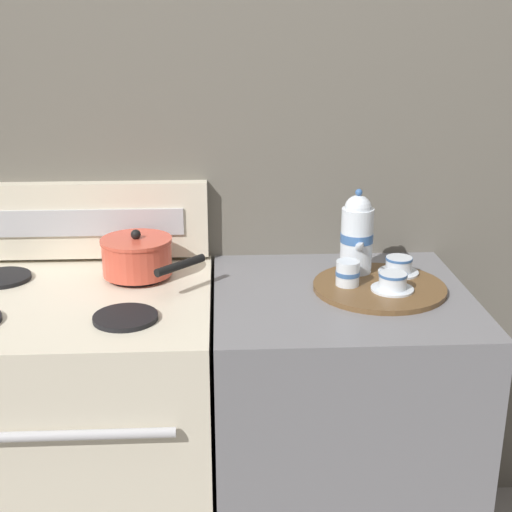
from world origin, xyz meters
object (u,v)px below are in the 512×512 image
(saucepan, at_px, (138,256))
(teacup_left, at_px, (393,282))
(stove, at_px, (74,444))
(creamer_jug, at_px, (348,273))
(serving_tray, at_px, (379,287))
(teapot, at_px, (357,234))
(teacup_right, at_px, (399,265))

(saucepan, distance_m, teacup_left, 0.70)
(stove, bearing_deg, creamer_jug, 1.80)
(stove, height_order, teacup_left, teacup_left)
(serving_tray, xyz_separation_m, teacup_left, (0.03, -0.04, 0.03))
(stove, xyz_separation_m, teacup_left, (0.88, -0.02, 0.48))
(teapot, bearing_deg, serving_tray, -66.35)
(teacup_left, bearing_deg, teacup_right, 69.59)
(teacup_left, xyz_separation_m, teacup_right, (0.05, 0.13, 0.00))
(saucepan, height_order, teapot, teapot)
(teacup_left, bearing_deg, creamer_jug, 158.32)
(stove, distance_m, teacup_left, 1.00)
(stove, height_order, teapot, teapot)
(stove, bearing_deg, teapot, 8.90)
(saucepan, height_order, teacup_right, saucepan)
(teapot, distance_m, teacup_left, 0.19)
(teacup_left, relative_size, creamer_jug, 1.68)
(saucepan, distance_m, teacup_right, 0.73)
(serving_tray, relative_size, teacup_right, 3.16)
(saucepan, xyz_separation_m, serving_tray, (0.66, -0.12, -0.06))
(teacup_left, bearing_deg, serving_tray, 122.03)
(creamer_jug, bearing_deg, serving_tray, -2.81)
(teapot, height_order, creamer_jug, teapot)
(stove, relative_size, creamer_jug, 13.35)
(creamer_jug, bearing_deg, teapot, 68.24)
(stove, height_order, creamer_jug, creamer_jug)
(teacup_left, xyz_separation_m, creamer_jug, (-0.11, 0.04, 0.01))
(teacup_right, relative_size, creamer_jug, 1.68)
(saucepan, distance_m, creamer_jug, 0.58)
(stove, bearing_deg, teacup_right, 6.51)
(saucepan, relative_size, teacup_left, 2.58)
(teacup_right, bearing_deg, stove, -173.49)
(stove, distance_m, teacup_right, 1.04)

